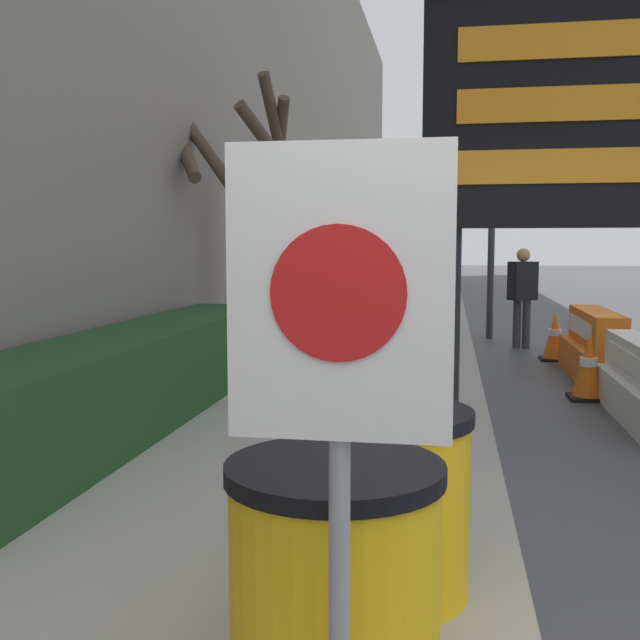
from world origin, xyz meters
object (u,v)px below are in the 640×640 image
Objects in this scene: traffic_cone_mid at (555,336)px; barrel_drum_foreground at (335,583)px; message_board at (595,106)px; pedestrian_worker at (522,289)px; traffic_light_near_curb at (494,160)px; traffic_cone_near at (588,367)px; jersey_barrier_orange_near at (596,348)px; barrel_drum_middle at (389,501)px; warning_sign at (339,351)px.

barrel_drum_foreground is at bearing -102.15° from traffic_cone_mid.
message_board is 6.75m from traffic_cone_mid.
pedestrian_worker reaches higher than barrel_drum_foreground.
traffic_light_near_curb is 2.52m from pedestrian_worker.
traffic_cone_near is 4.19m from pedestrian_worker.
pedestrian_worker is (-0.69, 2.62, 0.59)m from jersey_barrier_orange_near.
pedestrian_worker is at bearing 94.72° from traffic_cone_near.
pedestrian_worker is (1.45, 9.38, 0.42)m from barrel_drum_middle.
barrel_drum_middle reaches higher than traffic_cone_mid.
traffic_light_near_curb reaches higher than jersey_barrier_orange_near.
barrel_drum_middle is 10.83m from traffic_light_near_curb.
traffic_cone_mid is (0.02, 2.84, -0.00)m from traffic_cone_near.
jersey_barrier_orange_near is at bearing 72.59° from pedestrian_worker.
pedestrian_worker reaches higher than barrel_drum_middle.
barrel_drum_foreground is 1.16× the size of traffic_cone_near.
traffic_light_near_curb is at bearing 107.26° from jersey_barrier_orange_near.
traffic_cone_near is at bearing 71.17° from barrel_drum_middle.
warning_sign is at bearing 49.92° from pedestrian_worker.
jersey_barrier_orange_near is 2.76× the size of traffic_cone_mid.
pedestrian_worker reaches higher than traffic_cone_mid.
pedestrian_worker is at bearing 81.22° from barrel_drum_middle.
traffic_cone_near is at bearing 62.49° from pedestrian_worker.
traffic_light_near_curb is at bearing 98.69° from traffic_cone_near.
warning_sign is (0.09, -0.50, 0.88)m from barrel_drum_foreground.
barrel_drum_foreground is 0.25× the size of message_board.
barrel_drum_foreground is 1.00× the size of barrel_drum_middle.
message_board reaches higher than barrel_drum_foreground.
pedestrian_worker is (1.48, 10.74, -0.46)m from warning_sign.
barrel_drum_foreground reaches higher than traffic_cone_mid.
warning_sign reaches higher than traffic_cone_mid.
pedestrian_worker is (0.30, 7.62, -1.61)m from message_board.
traffic_cone_mid is (-0.33, 1.33, -0.02)m from jersey_barrier_orange_near.
traffic_cone_mid is at bearing 77.40° from barrel_drum_middle.
barrel_drum_foreground reaches higher than traffic_cone_near.
barrel_drum_foreground is 0.87m from barrel_drum_middle.
traffic_cone_near is 5.99m from traffic_light_near_curb.
warning_sign is at bearing -80.14° from barrel_drum_foreground.
barrel_drum_middle is at bearing 82.14° from barrel_drum_foreground.
pedestrian_worker is (-0.34, 4.13, 0.61)m from traffic_cone_near.
warning_sign is 3.52m from message_board.
traffic_cone_near is at bearing -81.31° from traffic_light_near_curb.
pedestrian_worker reaches higher than traffic_cone_near.
warning_sign is 1.13× the size of pedestrian_worker.
traffic_light_near_curb is (-1.15, 3.70, 2.83)m from jersey_barrier_orange_near.
pedestrian_worker is at bearing 105.59° from traffic_cone_mid.
traffic_cone_near is at bearing 74.58° from warning_sign.
traffic_cone_mid is 1.48m from pedestrian_worker.
barrel_drum_middle is at bearing -107.57° from jersey_barrier_orange_near.
barrel_drum_middle is 0.19× the size of traffic_light_near_curb.
jersey_barrier_orange_near is 1.22× the size of pedestrian_worker.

